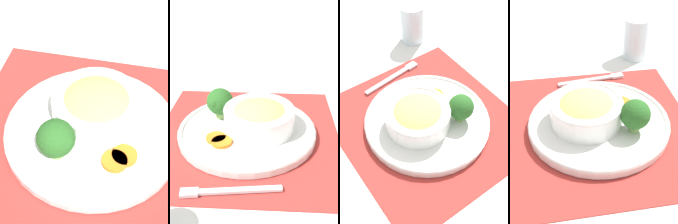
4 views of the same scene
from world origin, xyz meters
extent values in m
plane|color=white|center=(0.00, 0.00, 0.00)|extent=(4.00, 4.00, 0.00)
cube|color=#B2332D|center=(0.00, 0.00, 0.00)|extent=(0.47, 0.44, 0.00)
cylinder|color=white|center=(0.00, 0.00, 0.01)|extent=(0.31, 0.31, 0.02)
torus|color=white|center=(0.00, 0.00, 0.02)|extent=(0.31, 0.31, 0.01)
cylinder|color=white|center=(0.00, -0.03, 0.05)|extent=(0.16, 0.16, 0.05)
torus|color=white|center=(0.00, -0.03, 0.07)|extent=(0.16, 0.16, 0.01)
ellipsoid|color=#EAC66B|center=(0.00, -0.03, 0.06)|extent=(0.13, 0.13, 0.06)
cylinder|color=#84AD5B|center=(0.04, 0.07, 0.03)|extent=(0.02, 0.02, 0.02)
sphere|color=#286023|center=(0.04, 0.07, 0.06)|extent=(0.06, 0.06, 0.06)
sphere|color=#286023|center=(0.03, 0.08, 0.07)|extent=(0.03, 0.03, 0.03)
sphere|color=#286023|center=(0.06, 0.06, 0.07)|extent=(0.03, 0.03, 0.03)
cylinder|color=orange|center=(-0.05, 0.06, 0.02)|extent=(0.04, 0.04, 0.01)
cylinder|color=orange|center=(-0.07, 0.05, 0.02)|extent=(0.04, 0.04, 0.01)
camera|label=1|loc=(-0.09, 0.42, 0.53)|focal=60.00mm
camera|label=2|loc=(-0.60, -0.07, 0.40)|focal=50.00mm
camera|label=3|loc=(0.40, -0.28, 0.63)|focal=50.00mm
camera|label=4|loc=(0.53, -0.08, 0.46)|focal=50.00mm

